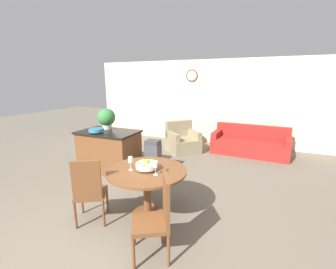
{
  "coord_description": "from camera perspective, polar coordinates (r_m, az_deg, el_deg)",
  "views": [
    {
      "loc": [
        1.75,
        -1.82,
        2.04
      ],
      "look_at": [
        -0.0,
        2.32,
        0.96
      ],
      "focal_mm": 24.0,
      "sensor_mm": 36.0,
      "label": 1
    }
  ],
  "objects": [
    {
      "name": "trash_bin",
      "position": [
        5.09,
        -3.81,
        -5.61
      ],
      "size": [
        0.32,
        0.24,
        0.76
      ],
      "color": "#47474C",
      "rests_on": "ground_plane"
    },
    {
      "name": "wine_glass_right",
      "position": [
        3.13,
        -3.16,
        -7.71
      ],
      "size": [
        0.07,
        0.07,
        0.2
      ],
      "color": "silver",
      "rests_on": "dining_table"
    },
    {
      "name": "teal_bowl",
      "position": [
        5.16,
        -17.74,
        1.05
      ],
      "size": [
        0.32,
        0.32,
        0.1
      ],
      "color": "teal",
      "rests_on": "kitchen_island"
    },
    {
      "name": "armchair",
      "position": [
        6.61,
        3.68,
        -1.81
      ],
      "size": [
        1.16,
        1.16,
        0.88
      ],
      "rotation": [
        0.0,
        0.0,
        0.79
      ],
      "color": "#998966",
      "rests_on": "ground_plane"
    },
    {
      "name": "potted_plant",
      "position": [
        5.48,
        -15.35,
        4.1
      ],
      "size": [
        0.41,
        0.41,
        0.49
      ],
      "color": "beige",
      "rests_on": "kitchen_island"
    },
    {
      "name": "kitchen_island",
      "position": [
        5.38,
        -14.65,
        -3.96
      ],
      "size": [
        1.33,
        0.85,
        0.92
      ],
      "color": "brown",
      "rests_on": "ground_plane"
    },
    {
      "name": "wine_glass_left",
      "position": [
        3.34,
        -9.53,
        -6.5
      ],
      "size": [
        0.07,
        0.07,
        0.2
      ],
      "color": "silver",
      "rests_on": "dining_table"
    },
    {
      "name": "dining_chair_near_left",
      "position": [
        3.46,
        -19.36,
        -13.02
      ],
      "size": [
        0.57,
        0.57,
        1.0
      ],
      "rotation": [
        0.0,
        0.0,
        6.81
      ],
      "color": "brown",
      "rests_on": "ground_plane"
    },
    {
      "name": "couch",
      "position": [
        6.82,
        20.08,
        -2.31
      ],
      "size": [
        2.1,
        1.04,
        0.78
      ],
      "rotation": [
        0.0,
        0.0,
        -0.06
      ],
      "color": "maroon",
      "rests_on": "ground_plane"
    },
    {
      "name": "dining_chair_near_right",
      "position": [
        2.74,
        -2.81,
        -19.69
      ],
      "size": [
        0.57,
        0.57,
        1.0
      ],
      "rotation": [
        0.0,
        0.0,
        8.38
      ],
      "color": "brown",
      "rests_on": "ground_plane"
    },
    {
      "name": "ground_plane",
      "position": [
        3.25,
        -18.08,
        -26.17
      ],
      "size": [
        24.0,
        24.0,
        0.0
      ],
      "primitive_type": "plane",
      "color": "#706656"
    },
    {
      "name": "fruit_bowl",
      "position": [
        3.34,
        -5.44,
        -7.73
      ],
      "size": [
        0.32,
        0.32,
        0.17
      ],
      "color": "silver",
      "rests_on": "dining_table"
    },
    {
      "name": "wall_back",
      "position": [
        7.58,
        9.59,
        8.14
      ],
      "size": [
        8.0,
        0.09,
        2.7
      ],
      "color": "beige",
      "rests_on": "ground_plane"
    },
    {
      "name": "dining_table",
      "position": [
        3.44,
        -5.34,
        -11.55
      ],
      "size": [
        1.18,
        1.18,
        0.76
      ],
      "color": "brown",
      "rests_on": "ground_plane"
    }
  ]
}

